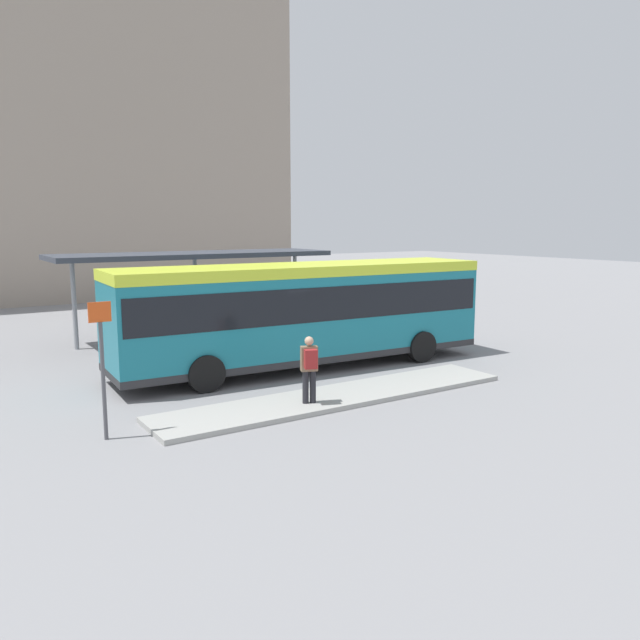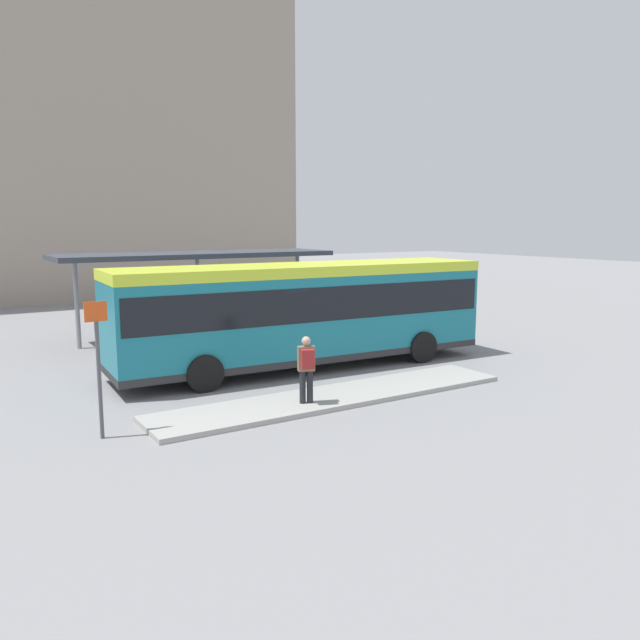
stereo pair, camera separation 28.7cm
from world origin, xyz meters
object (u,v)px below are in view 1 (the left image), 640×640
object	(u,v)px
potted_planter_near_shelter	(297,322)
platform_sign	(102,364)
bicycle_orange	(376,312)
bicycle_yellow	(385,313)
bicycle_red	(401,315)
pedestrian_waiting	(309,365)
city_bus	(304,308)

from	to	relation	value
potted_planter_near_shelter	platform_sign	world-z (taller)	platform_sign
bicycle_orange	potted_planter_near_shelter	world-z (taller)	potted_planter_near_shelter
bicycle_yellow	bicycle_orange	size ratio (longest dim) A/B	1.14
bicycle_yellow	platform_sign	xyz separation A→B (m)	(-14.43, -8.92, 1.18)
bicycle_red	bicycle_orange	xyz separation A→B (m)	(-0.26, 1.47, -0.02)
pedestrian_waiting	platform_sign	world-z (taller)	platform_sign
bicycle_red	bicycle_orange	size ratio (longest dim) A/B	1.08
city_bus	pedestrian_waiting	distance (m)	4.34
platform_sign	potted_planter_near_shelter	bearing A→B (deg)	39.94
pedestrian_waiting	bicycle_yellow	world-z (taller)	pedestrian_waiting
bicycle_yellow	pedestrian_waiting	bearing A→B (deg)	126.81
bicycle_yellow	potted_planter_near_shelter	world-z (taller)	potted_planter_near_shelter
city_bus	bicycle_orange	world-z (taller)	city_bus
city_bus	bicycle_yellow	distance (m)	9.67
potted_planter_near_shelter	platform_sign	xyz separation A→B (m)	(-9.07, -7.59, 0.95)
pedestrian_waiting	platform_sign	bearing A→B (deg)	105.41
city_bus	bicycle_red	size ratio (longest dim) A/B	6.97
pedestrian_waiting	potted_planter_near_shelter	bearing A→B (deg)	-8.48
city_bus	bicycle_yellow	bearing A→B (deg)	39.21
city_bus	potted_planter_near_shelter	bearing A→B (deg)	64.44
pedestrian_waiting	bicycle_orange	bearing A→B (deg)	-23.74
city_bus	pedestrian_waiting	xyz separation A→B (m)	(-2.14, -3.69, -0.79)
city_bus	bicycle_yellow	xyz separation A→B (m)	(7.71, 5.66, -1.45)
platform_sign	bicycle_yellow	bearing A→B (deg)	31.73
bicycle_red	bicycle_yellow	distance (m)	0.80
city_bus	bicycle_red	distance (m)	9.53
pedestrian_waiting	bicycle_red	distance (m)	13.34
potted_planter_near_shelter	pedestrian_waiting	bearing A→B (deg)	-119.23
platform_sign	bicycle_red	bearing A→B (deg)	29.04
potted_planter_near_shelter	bicycle_orange	bearing A→B (deg)	20.83
bicycle_orange	pedestrian_waiting	bearing A→B (deg)	-45.00
bicycle_red	pedestrian_waiting	bearing A→B (deg)	-55.99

